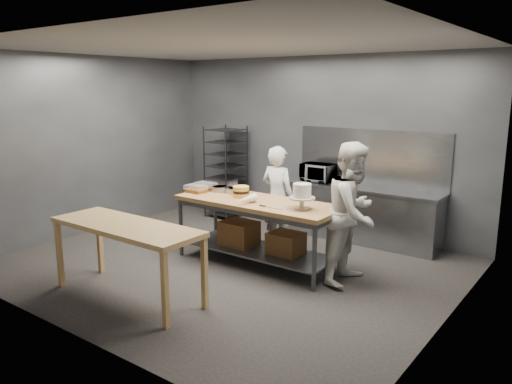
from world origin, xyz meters
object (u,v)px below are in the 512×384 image
chef_behind (278,198)px  layer_cake (241,192)px  speed_rack (226,173)px  chef_right (353,213)px  work_table (258,224)px  near_counter (126,231)px  microwave (318,172)px  frosted_cake_stand (302,193)px

chef_behind → layer_cake: (-0.14, -0.74, 0.20)m
speed_rack → chef_right: (3.44, -1.60, 0.05)m
work_table → chef_behind: bearing=103.6°
near_counter → chef_right: (1.91, 2.04, 0.09)m
near_counter → chef_right: size_ratio=1.10×
work_table → near_counter: 1.96m
speed_rack → microwave: speed_rack is taller
work_table → frosted_cake_stand: (0.76, -0.08, 0.56)m
speed_rack → chef_behind: size_ratio=1.09×
near_counter → frosted_cake_stand: 2.23m
chef_behind → chef_right: size_ratio=0.89×
chef_right → layer_cake: chef_right is taller
speed_rack → frosted_cake_stand: 3.40m
chef_right → layer_cake: 1.69m
work_table → layer_cake: layer_cake is taller
chef_behind → chef_right: (1.54, -0.57, 0.10)m
chef_behind → microwave: chef_behind is taller
chef_behind → microwave: bearing=-90.8°
near_counter → chef_right: 2.80m
near_counter → layer_cake: size_ratio=8.65×
chef_behind → near_counter: bearing=85.0°
near_counter → microwave: bearing=83.2°
near_counter → microwave: microwave is taller
near_counter → layer_cake: bearing=83.1°
chef_right → frosted_cake_stand: bearing=112.8°
frosted_cake_stand → layer_cake: frosted_cake_stand is taller
chef_behind → microwave: (0.07, 1.10, 0.25)m
microwave → layer_cake: bearing=-96.6°
chef_right → frosted_cake_stand: size_ratio=5.32×
near_counter → chef_behind: bearing=82.0°
layer_cake → frosted_cake_stand: bearing=-5.2°
chef_behind → chef_right: chef_right is taller
speed_rack → work_table: bearing=-40.5°
microwave → layer_cake: microwave is taller
near_counter → chef_behind: size_ratio=1.25×
work_table → layer_cake: 0.54m
chef_behind → frosted_cake_stand: bearing=141.4°
chef_right → layer_cake: size_ratio=7.83×
speed_rack → chef_behind: speed_rack is taller
work_table → speed_rack: (-2.08, 1.78, 0.28)m
microwave → work_table: bearing=-86.6°
speed_rack → chef_behind: 2.16m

